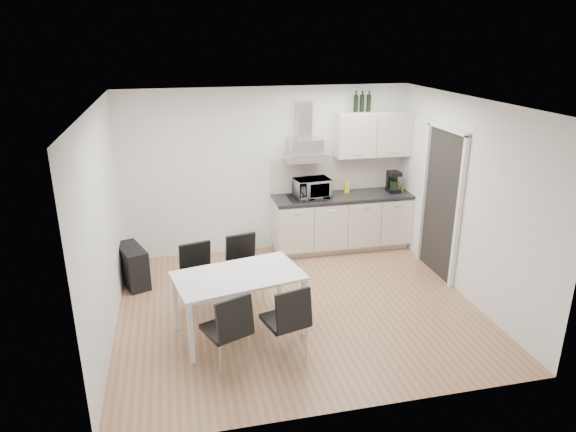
% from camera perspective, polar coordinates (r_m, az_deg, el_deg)
% --- Properties ---
extents(ground, '(4.50, 4.50, 0.00)m').
position_cam_1_polar(ground, '(6.75, 1.05, -10.01)').
color(ground, '#AA7D5B').
rests_on(ground, ground).
extents(wall_back, '(4.50, 0.10, 2.60)m').
position_cam_1_polar(wall_back, '(8.08, -2.28, 5.01)').
color(wall_back, silver).
rests_on(wall_back, ground).
extents(wall_front, '(4.50, 0.10, 2.60)m').
position_cam_1_polar(wall_front, '(4.45, 7.35, -7.78)').
color(wall_front, silver).
rests_on(wall_front, ground).
extents(wall_left, '(0.10, 4.00, 2.60)m').
position_cam_1_polar(wall_left, '(6.10, -19.86, -1.08)').
color(wall_left, silver).
rests_on(wall_left, ground).
extents(wall_right, '(0.10, 4.00, 2.60)m').
position_cam_1_polar(wall_right, '(7.07, 19.13, 1.77)').
color(wall_right, silver).
rests_on(wall_right, ground).
extents(ceiling, '(4.50, 4.50, 0.00)m').
position_cam_1_polar(ceiling, '(5.91, 1.20, 12.47)').
color(ceiling, white).
rests_on(ceiling, wall_back).
extents(doorway, '(0.08, 1.04, 2.10)m').
position_cam_1_polar(doorway, '(7.57, 16.54, 1.21)').
color(doorway, white).
rests_on(doorway, ground).
extents(kitchenette, '(2.22, 0.64, 2.52)m').
position_cam_1_polar(kitchenette, '(8.26, 6.24, 1.84)').
color(kitchenette, beige).
rests_on(kitchenette, ground).
extents(dining_table, '(1.56, 1.09, 0.75)m').
position_cam_1_polar(dining_table, '(5.93, -5.53, -7.19)').
color(dining_table, white).
rests_on(dining_table, ground).
extents(chair_far_left, '(0.55, 0.59, 0.88)m').
position_cam_1_polar(chair_far_left, '(6.52, -9.66, -7.06)').
color(chair_far_left, black).
rests_on(chair_far_left, ground).
extents(chair_far_right, '(0.53, 0.58, 0.88)m').
position_cam_1_polar(chair_far_right, '(6.70, -4.66, -6.05)').
color(chair_far_right, black).
rests_on(chair_far_right, ground).
extents(chair_near_left, '(0.60, 0.63, 0.88)m').
position_cam_1_polar(chair_near_left, '(5.48, -6.91, -12.45)').
color(chair_near_left, black).
rests_on(chair_near_left, ground).
extents(chair_near_right, '(0.56, 0.60, 0.88)m').
position_cam_1_polar(chair_near_right, '(5.59, -0.36, -11.59)').
color(chair_near_right, black).
rests_on(chair_near_right, ground).
extents(guitar_amp, '(0.50, 0.72, 0.56)m').
position_cam_1_polar(guitar_amp, '(7.51, -16.86, -5.32)').
color(guitar_amp, black).
rests_on(guitar_amp, ground).
extents(floor_speaker, '(0.22, 0.21, 0.29)m').
position_cam_1_polar(floor_speaker, '(8.30, -4.62, -3.07)').
color(floor_speaker, black).
rests_on(floor_speaker, ground).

